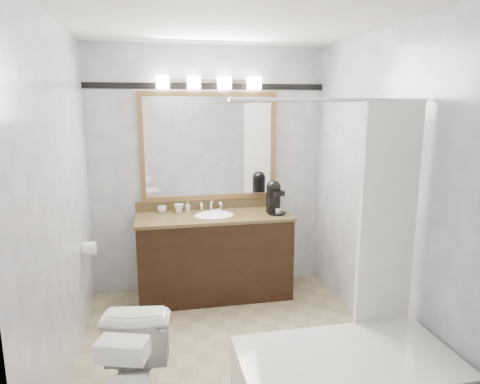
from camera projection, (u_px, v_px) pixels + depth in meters
name	position (u px, v px, depth m)	size (l,w,h in m)	color
room	(232.00, 197.00, 3.17)	(2.42, 2.62, 2.52)	tan
vanity	(214.00, 254.00, 4.31)	(1.53, 0.58, 0.97)	black
mirror	(209.00, 147.00, 4.35)	(1.40, 0.04, 1.10)	#966C44
vanity_light_bar	(209.00, 82.00, 4.17)	(1.02, 0.14, 0.12)	silver
accent_stripe	(208.00, 86.00, 4.24)	(2.40, 0.01, 0.06)	black
bathtub	(349.00, 378.00, 2.61)	(1.30, 0.75, 1.96)	white
tp_roll	(89.00, 248.00, 3.70)	(0.12, 0.12, 0.11)	white
tissue_box	(122.00, 350.00, 2.05)	(0.24, 0.13, 0.10)	white
coffee_maker	(274.00, 196.00, 4.27)	(0.18, 0.22, 0.33)	black
cup_left	(162.00, 209.00, 4.31)	(0.09, 0.09, 0.07)	white
cup_right	(179.00, 208.00, 4.31)	(0.09, 0.09, 0.09)	white
soap_bottle_a	(188.00, 206.00, 4.38)	(0.04, 0.04, 0.10)	white
soap_bar	(217.00, 211.00, 4.35)	(0.07, 0.05, 0.02)	beige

